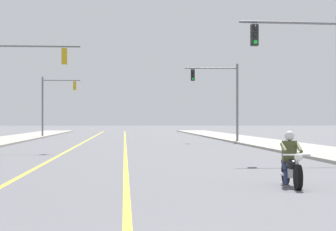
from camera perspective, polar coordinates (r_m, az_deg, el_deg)
The scene contains 8 objects.
lane_stripe_center at distance 51.63m, azimuth -3.82°, elevation -2.35°, with size 0.16×100.00×0.01m, color yellow.
lane_stripe_left at distance 51.73m, azimuth -7.44°, elevation -2.34°, with size 0.16×100.00×0.01m, color yellow.
sidewalk_kerb_right at distance 47.79m, azimuth 8.79°, elevation -2.42°, with size 4.40×110.00×0.14m, color #9E998E.
motorcycle_with_rider at distance 17.18m, azimuth 10.83°, elevation -4.26°, with size 0.70×2.19×1.46m.
traffic_signal_near_right at distance 27.98m, azimuth 12.48°, elevation 4.36°, with size 4.40×0.59×6.20m.
traffic_signal_near_left at distance 36.81m, azimuth -14.19°, elevation 3.37°, with size 5.96×0.37×6.20m.
traffic_signal_mid_right at distance 51.03m, azimuth 4.83°, elevation 2.18°, with size 4.24×0.37×6.20m.
traffic_signal_mid_left at distance 67.29m, azimuth -10.11°, elevation 1.54°, with size 3.95×0.37×6.20m.
Camera 1 is at (-0.19, -6.60, 1.74)m, focal length 68.95 mm.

